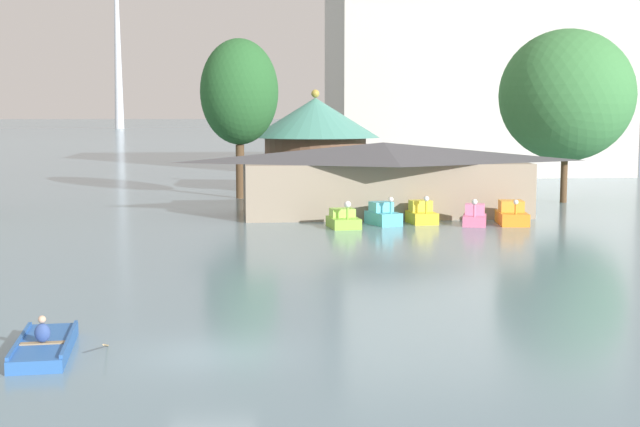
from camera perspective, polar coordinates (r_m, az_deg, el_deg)
The scene contains 12 objects.
ground_plane at distance 25.29m, azimuth -7.08°, elevation -9.11°, with size 2000.00×2000.00×0.00m, color slate.
rowboat_with_rower at distance 26.37m, azimuth -17.48°, elevation -8.24°, with size 3.59×4.28×1.28m.
pedal_boat_lime at distance 52.29m, azimuth 1.53°, elevation -0.42°, with size 1.89×2.63×1.70m.
pedal_boat_cyan at distance 53.88m, azimuth 4.11°, elevation -0.12°, with size 2.09×2.72×1.78m.
pedal_boat_yellow at distance 54.73m, azimuth 6.62°, elevation -0.04°, with size 1.69×2.35×1.79m.
pedal_boat_pink at distance 54.22m, azimuth 10.03°, elevation -0.21°, with size 1.99×2.56×1.70m.
pedal_boat_orange at distance 55.19m, azimuth 12.37°, elevation -0.09°, with size 2.10×3.21×1.64m.
boathouse at distance 59.18m, azimuth 4.12°, elevation 2.40°, with size 20.12×8.81×4.85m.
green_roof_pavilion at distance 75.47m, azimuth -0.30°, elevation 4.82°, with size 11.02×11.02×8.80m.
shoreline_tree_mid at distance 70.32m, azimuth -5.27°, elevation 7.86°, with size 6.20×6.20×12.67m.
shoreline_tree_right at distance 69.28m, azimuth 15.74°, elevation 7.40°, with size 10.12×10.12×13.09m.
background_building_block at distance 101.45m, azimuth 9.85°, elevation 9.40°, with size 32.03×18.20×24.00m.
Camera 1 is at (0.49, -24.36, 6.81)m, focal length 49.21 mm.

